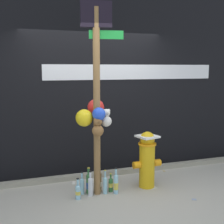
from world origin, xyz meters
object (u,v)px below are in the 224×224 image
fire_hydrant (147,158)px  bottle_5 (116,184)px  bottle_3 (99,182)px  bottle_0 (89,183)px  bottle_4 (82,185)px  memorial_post (95,98)px  bottle_2 (90,185)px  bottle_6 (78,191)px  bottle_7 (105,184)px  bottle_1 (111,184)px

fire_hydrant → bottle_5: 0.65m
bottle_3 → bottle_5: 0.27m
fire_hydrant → bottle_0: bearing=176.7°
fire_hydrant → bottle_4: 1.09m
memorial_post → bottle_2: 1.30m
bottle_4 → bottle_6: size_ratio=1.09×
fire_hydrant → bottle_4: bearing=176.9°
memorial_post → bottle_4: memorial_post is taller
bottle_2 → bottle_3: (0.17, 0.11, -0.01)m
bottle_2 → bottle_3: bottle_2 is taller
bottle_0 → bottle_2: bottle_0 is taller
bottle_3 → bottle_6: size_ratio=1.17×
bottle_0 → bottle_7: bottle_0 is taller
memorial_post → bottle_0: size_ratio=6.99×
bottle_4 → bottle_7: (0.33, -0.10, 0.00)m
bottle_1 → bottle_6: size_ratio=0.92×
fire_hydrant → bottle_2: (-0.94, -0.05, -0.31)m
bottle_0 → bottle_3: size_ratio=1.09×
memorial_post → bottle_5: (0.28, -0.10, -1.30)m
bottle_7 → bottle_3: bearing=118.2°
bottle_2 → bottle_5: 0.39m
bottle_0 → memorial_post: bearing=-29.2°
bottle_4 → bottle_5: (0.49, -0.16, 0.02)m
fire_hydrant → bottle_7: 0.78m
bottle_0 → bottle_2: size_ratio=1.06×
bottle_1 → bottle_5: (0.05, -0.10, 0.04)m
bottle_2 → bottle_4: (-0.10, 0.10, -0.02)m
bottle_6 → bottle_7: (0.43, 0.07, 0.02)m
bottle_1 → bottle_7: 0.11m
bottle_0 → bottle_2: (-0.00, -0.10, 0.00)m
memorial_post → bottle_5: memorial_post is taller
memorial_post → fire_hydrant: bearing=0.0°
bottle_4 → bottle_1: bearing=-7.4°
memorial_post → bottle_5: bearing=-19.0°
bottle_0 → bottle_4: size_ratio=1.17×
memorial_post → bottle_1: (0.24, 0.00, -1.34)m
bottle_2 → bottle_7: 0.23m
bottle_0 → bottle_7: (0.23, -0.09, -0.01)m
bottle_5 → bottle_7: bearing=158.9°
bottle_3 → bottle_7: bearing=-61.8°
memorial_post → bottle_7: size_ratio=7.63×
bottle_0 → bottle_6: size_ratio=1.28×
bottle_4 → bottle_3: bearing=1.8°
bottle_2 → bottle_7: bottle_2 is taller
bottle_5 → bottle_2: bearing=172.2°
memorial_post → bottle_3: (0.08, 0.07, -1.30)m
bottle_5 → bottle_7: bottle_5 is taller
bottle_5 → bottle_6: size_ratio=1.27×
memorial_post → bottle_7: (0.13, -0.04, -1.31)m
bottle_2 → bottle_6: 0.21m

